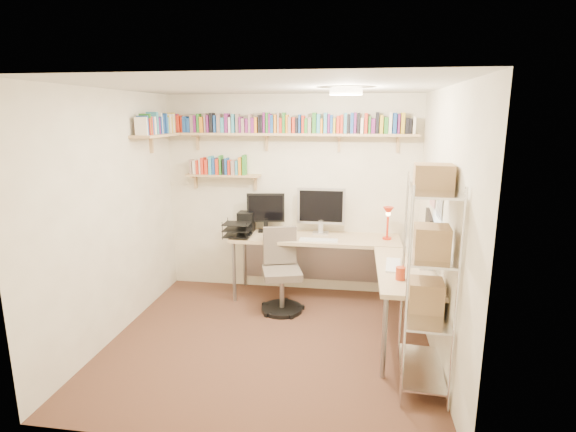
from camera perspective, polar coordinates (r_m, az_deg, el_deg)
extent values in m
plane|color=#472A1E|center=(4.74, -2.39, -15.67)|extent=(3.20, 3.20, 0.00)
cube|color=beige|center=(5.73, 0.33, 2.68)|extent=(3.20, 0.04, 2.50)
cube|color=beige|center=(4.85, -21.45, -0.09)|extent=(0.04, 3.00, 2.50)
cube|color=beige|center=(4.28, 18.98, -1.52)|extent=(0.04, 3.00, 2.50)
cube|color=beige|center=(2.89, -8.32, -7.73)|extent=(3.20, 0.04, 2.50)
cube|color=silver|center=(4.17, -2.72, 16.13)|extent=(3.20, 3.00, 0.04)
cube|color=white|center=(4.75, 17.97, 3.62)|extent=(0.01, 0.30, 0.42)
cube|color=white|center=(4.37, 18.74, 2.15)|extent=(0.01, 0.28, 0.38)
cylinder|color=#FFEAC6|center=(4.29, 7.38, 15.41)|extent=(0.30, 0.30, 0.06)
cube|color=tan|center=(5.52, 0.15, 10.34)|extent=(3.05, 0.25, 0.03)
cube|color=tan|center=(5.53, -16.05, 9.86)|extent=(0.25, 1.00, 0.03)
cube|color=tan|center=(5.78, -8.21, 5.14)|extent=(0.95, 0.20, 0.02)
cube|color=tan|center=(5.89, -11.55, 9.56)|extent=(0.03, 0.20, 0.20)
cube|color=tan|center=(5.64, -2.81, 9.67)|extent=(0.03, 0.20, 0.20)
cube|color=tan|center=(5.54, 6.49, 9.54)|extent=(0.03, 0.20, 0.20)
cube|color=tan|center=(5.56, 13.82, 9.27)|extent=(0.03, 0.20, 0.20)
cube|color=orange|center=(5.92, -14.32, 11.29)|extent=(0.03, 0.12, 0.21)
cube|color=red|center=(5.90, -14.01, 11.37)|extent=(0.03, 0.15, 0.23)
cube|color=red|center=(5.89, -13.61, 11.30)|extent=(0.04, 0.14, 0.21)
cube|color=red|center=(5.87, -13.18, 11.24)|extent=(0.02, 0.12, 0.19)
cube|color=#1D4998|center=(5.86, -12.83, 11.27)|extent=(0.04, 0.15, 0.20)
cube|color=#1D4998|center=(5.84, -12.39, 11.20)|extent=(0.04, 0.14, 0.18)
cube|color=gray|center=(5.82, -12.00, 11.35)|extent=(0.04, 0.11, 0.21)
cube|color=#711E63|center=(5.81, -11.62, 11.38)|extent=(0.03, 0.12, 0.21)
cube|color=#2D7B29|center=(5.80, -11.23, 11.49)|extent=(0.03, 0.11, 0.23)
cube|color=orange|center=(5.78, -10.81, 11.32)|extent=(0.04, 0.12, 0.19)
cube|color=gray|center=(5.77, -10.36, 11.56)|extent=(0.02, 0.13, 0.24)
cube|color=#711E63|center=(5.76, -10.03, 11.45)|extent=(0.03, 0.13, 0.21)
cube|color=black|center=(5.74, -9.60, 11.60)|extent=(0.04, 0.13, 0.24)
cube|color=#1D4998|center=(5.73, -9.16, 11.46)|extent=(0.03, 0.14, 0.21)
cube|color=gray|center=(5.71, -8.71, 11.58)|extent=(0.04, 0.11, 0.23)
cube|color=teal|center=(5.70, -8.21, 11.35)|extent=(0.04, 0.11, 0.18)
cube|color=#711E63|center=(5.69, -7.73, 11.62)|extent=(0.04, 0.13, 0.23)
cube|color=white|center=(5.67, -7.31, 11.38)|extent=(0.03, 0.13, 0.18)
cube|color=teal|center=(5.66, -6.87, 11.60)|extent=(0.03, 0.14, 0.22)
cube|color=gray|center=(5.65, -6.38, 11.63)|extent=(0.04, 0.11, 0.23)
cube|color=#711E63|center=(5.64, -5.98, 11.44)|extent=(0.02, 0.15, 0.19)
cube|color=gray|center=(5.63, -5.64, 11.36)|extent=(0.04, 0.14, 0.17)
cube|color=#711E63|center=(5.62, -5.17, 11.36)|extent=(0.03, 0.13, 0.17)
cube|color=gray|center=(5.61, -4.79, 11.65)|extent=(0.03, 0.14, 0.23)
cube|color=#711E63|center=(5.60, -4.41, 11.42)|extent=(0.04, 0.15, 0.18)
cube|color=orange|center=(5.59, -4.01, 11.45)|extent=(0.03, 0.15, 0.19)
cube|color=black|center=(5.59, -3.61, 11.59)|extent=(0.02, 0.12, 0.21)
cube|color=black|center=(5.58, -3.29, 11.56)|extent=(0.02, 0.12, 0.21)
cube|color=#711E63|center=(5.57, -2.97, 11.76)|extent=(0.03, 0.13, 0.24)
cube|color=#2D7B29|center=(5.57, -2.59, 11.75)|extent=(0.03, 0.14, 0.24)
cube|color=#711E63|center=(5.56, -2.29, 11.68)|extent=(0.02, 0.14, 0.23)
cube|color=#1D4998|center=(5.55, -1.97, 11.58)|extent=(0.03, 0.15, 0.21)
cube|color=orange|center=(5.55, -1.55, 11.63)|extent=(0.03, 0.14, 0.22)
cube|color=gray|center=(5.54, -1.19, 11.74)|extent=(0.02, 0.13, 0.24)
cube|color=red|center=(5.54, -0.85, 11.42)|extent=(0.03, 0.12, 0.18)
cube|color=#2D7B29|center=(5.53, -0.47, 11.75)|extent=(0.03, 0.14, 0.24)
cube|color=orange|center=(5.52, -0.09, 11.61)|extent=(0.03, 0.12, 0.22)
cube|color=gray|center=(5.52, 0.26, 11.50)|extent=(0.03, 0.14, 0.19)
cube|color=red|center=(5.51, 0.77, 11.46)|extent=(0.04, 0.14, 0.19)
cube|color=black|center=(5.51, 1.15, 11.42)|extent=(0.03, 0.14, 0.18)
cube|color=#1D4998|center=(5.50, 1.52, 11.63)|extent=(0.02, 0.13, 0.22)
cube|color=red|center=(5.50, 1.96, 11.56)|extent=(0.03, 0.11, 0.21)
cube|color=#2D7B29|center=(5.49, 2.36, 11.38)|extent=(0.03, 0.14, 0.17)
cube|color=gray|center=(5.49, 2.80, 11.43)|extent=(0.04, 0.14, 0.19)
cube|color=#2D7B29|center=(5.48, 3.40, 11.72)|extent=(0.04, 0.15, 0.24)
cube|color=teal|center=(5.48, 3.92, 11.62)|extent=(0.04, 0.13, 0.22)
cube|color=orange|center=(5.48, 4.31, 11.33)|extent=(0.02, 0.13, 0.17)
cube|color=teal|center=(5.47, 4.80, 11.69)|extent=(0.04, 0.12, 0.24)
cube|color=#711E63|center=(5.47, 5.22, 11.62)|extent=(0.02, 0.11, 0.23)
cube|color=#1D4998|center=(5.47, 5.56, 11.53)|extent=(0.03, 0.14, 0.21)
cube|color=gold|center=(5.47, 5.92, 11.34)|extent=(0.03, 0.11, 0.18)
cube|color=red|center=(5.47, 6.40, 11.47)|extent=(0.04, 0.13, 0.20)
cube|color=red|center=(5.46, 6.84, 11.53)|extent=(0.03, 0.14, 0.22)
cube|color=teal|center=(5.46, 7.31, 11.61)|extent=(0.03, 0.12, 0.24)
cube|color=black|center=(5.46, 7.69, 11.53)|extent=(0.03, 0.13, 0.22)
cube|color=#1D4998|center=(5.46, 8.13, 11.61)|extent=(0.04, 0.12, 0.24)
cube|color=#711E63|center=(5.46, 8.53, 11.61)|extent=(0.03, 0.12, 0.24)
cube|color=black|center=(5.46, 8.94, 11.58)|extent=(0.03, 0.14, 0.24)
cube|color=white|center=(5.46, 9.37, 11.24)|extent=(0.03, 0.12, 0.18)
cube|color=red|center=(5.46, 9.86, 11.52)|extent=(0.04, 0.13, 0.24)
cube|color=#2D7B29|center=(5.46, 10.31, 11.30)|extent=(0.02, 0.12, 0.20)
cube|color=#711E63|center=(5.47, 10.74, 11.16)|extent=(0.04, 0.12, 0.17)
cube|color=black|center=(5.47, 11.25, 11.52)|extent=(0.03, 0.13, 0.25)
cube|color=gold|center=(5.47, 11.77, 11.32)|extent=(0.04, 0.13, 0.21)
cube|color=#2D7B29|center=(5.47, 12.32, 11.17)|extent=(0.04, 0.14, 0.19)
cube|color=white|center=(5.47, 12.84, 11.44)|extent=(0.04, 0.12, 0.24)
cube|color=#1D4998|center=(5.48, 13.38, 11.39)|extent=(0.04, 0.12, 0.24)
cube|color=#711E63|center=(5.48, 13.86, 11.29)|extent=(0.03, 0.11, 0.22)
cube|color=gold|center=(5.49, 14.35, 11.35)|extent=(0.04, 0.11, 0.24)
cube|color=black|center=(5.49, 14.85, 11.01)|extent=(0.04, 0.12, 0.18)
cube|color=black|center=(5.50, 15.24, 10.96)|extent=(0.02, 0.13, 0.18)
cube|color=white|center=(5.50, 15.69, 11.03)|extent=(0.03, 0.14, 0.19)
cube|color=white|center=(5.14, -18.16, 10.77)|extent=(0.14, 0.03, 0.19)
cube|color=#1D4998|center=(5.17, -17.98, 10.88)|extent=(0.13, 0.03, 0.21)
cube|color=red|center=(5.20, -17.78, 10.74)|extent=(0.15, 0.03, 0.18)
cube|color=#2D7B29|center=(5.23, -17.67, 11.03)|extent=(0.13, 0.02, 0.23)
cube|color=red|center=(5.26, -17.48, 10.88)|extent=(0.13, 0.03, 0.20)
cube|color=#1D4998|center=(5.30, -17.29, 10.87)|extent=(0.11, 0.04, 0.19)
cube|color=white|center=(5.34, -17.06, 10.92)|extent=(0.12, 0.04, 0.20)
cube|color=teal|center=(5.39, -16.83, 11.22)|extent=(0.13, 0.04, 0.25)
cube|color=#711E63|center=(5.44, -16.57, 10.93)|extent=(0.13, 0.04, 0.19)
cube|color=#1D4998|center=(5.47, -16.41, 10.99)|extent=(0.14, 0.02, 0.20)
cube|color=white|center=(5.51, -16.23, 11.23)|extent=(0.11, 0.03, 0.24)
cube|color=#1D4998|center=(5.55, -16.02, 11.12)|extent=(0.11, 0.04, 0.21)
cube|color=#1D4998|center=(5.60, -15.78, 11.25)|extent=(0.14, 0.04, 0.23)
cube|color=teal|center=(5.65, -15.56, 11.03)|extent=(0.13, 0.04, 0.19)
cube|color=gold|center=(5.68, -15.42, 11.16)|extent=(0.12, 0.02, 0.21)
cube|color=white|center=(5.72, -15.25, 11.21)|extent=(0.13, 0.03, 0.21)
cube|color=gold|center=(5.76, -15.07, 11.12)|extent=(0.12, 0.03, 0.19)
cube|color=white|center=(5.80, -14.93, 11.31)|extent=(0.15, 0.02, 0.23)
cube|color=gold|center=(5.83, -14.79, 11.38)|extent=(0.14, 0.03, 0.24)
cube|color=#711E63|center=(5.88, -14.58, 11.35)|extent=(0.14, 0.04, 0.23)
cube|color=black|center=(5.92, -14.41, 11.28)|extent=(0.12, 0.04, 0.21)
cube|color=gray|center=(5.90, -12.12, 6.15)|extent=(0.03, 0.11, 0.18)
cube|color=white|center=(5.88, -11.67, 6.11)|extent=(0.04, 0.12, 0.17)
cube|color=red|center=(5.87, -11.31, 6.13)|extent=(0.03, 0.15, 0.18)
cube|color=white|center=(5.86, -11.00, 6.25)|extent=(0.02, 0.12, 0.20)
cube|color=red|center=(5.85, -10.68, 6.29)|extent=(0.03, 0.15, 0.21)
cube|color=red|center=(5.83, -10.20, 6.17)|extent=(0.04, 0.13, 0.18)
cube|color=teal|center=(5.81, -9.70, 6.39)|extent=(0.04, 0.14, 0.23)
cube|color=#1D4998|center=(5.80, -9.29, 6.27)|extent=(0.04, 0.12, 0.20)
cube|color=red|center=(5.78, -8.84, 6.24)|extent=(0.04, 0.15, 0.20)
cube|color=#2D7B29|center=(5.77, -8.47, 6.45)|extent=(0.02, 0.14, 0.24)
cube|color=black|center=(5.76, -8.06, 6.23)|extent=(0.03, 0.12, 0.20)
cube|color=#1D4998|center=(5.75, -7.75, 6.28)|extent=(0.02, 0.15, 0.21)
cube|color=red|center=(5.74, -7.39, 6.16)|extent=(0.03, 0.11, 0.18)
cube|color=gray|center=(5.73, -6.88, 6.15)|extent=(0.04, 0.15, 0.18)
cube|color=teal|center=(5.72, -6.44, 6.13)|extent=(0.03, 0.12, 0.18)
cube|color=orange|center=(5.70, -6.01, 6.33)|extent=(0.04, 0.13, 0.22)
cube|color=#2D7B29|center=(5.69, -5.54, 6.47)|extent=(0.04, 0.13, 0.25)
cube|color=#D2B688|center=(5.53, 3.50, -2.80)|extent=(2.04, 0.64, 0.04)
cube|color=#D2B688|center=(4.55, 15.29, -6.71)|extent=(0.64, 1.40, 0.04)
cylinder|color=gray|center=(5.56, -6.86, -7.07)|extent=(0.04, 0.04, 0.75)
cylinder|color=gray|center=(6.05, -5.51, -5.37)|extent=(0.04, 0.04, 0.75)
cylinder|color=gray|center=(5.94, 16.25, -6.20)|extent=(0.04, 0.04, 0.75)
cylinder|color=gray|center=(4.09, 12.12, -14.90)|extent=(0.04, 0.04, 0.75)
cylinder|color=gray|center=(4.16, 19.77, -14.88)|extent=(0.04, 0.04, 0.75)
cube|color=gray|center=(5.89, 3.70, -5.30)|extent=(1.93, 0.02, 0.59)
cube|color=silver|center=(5.56, 4.23, 1.27)|extent=(0.59, 0.03, 0.45)
cube|color=black|center=(5.54, 4.21, 1.23)|extent=(0.53, 0.00, 0.39)
cube|color=black|center=(5.66, -2.84, 1.06)|extent=(0.47, 0.03, 0.37)
cube|color=black|center=(4.52, 17.37, -2.27)|extent=(0.03, 0.62, 0.41)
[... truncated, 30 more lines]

